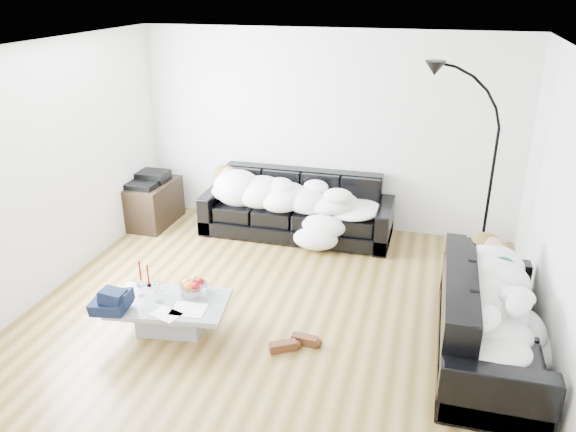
% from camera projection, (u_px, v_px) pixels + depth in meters
% --- Properties ---
extents(ground, '(5.00, 5.00, 0.00)m').
position_uv_depth(ground, '(281.00, 306.00, 5.84)').
color(ground, brown).
rests_on(ground, ground).
extents(wall_back, '(5.00, 0.02, 2.60)m').
position_uv_depth(wall_back, '(327.00, 132.00, 7.34)').
color(wall_back, silver).
rests_on(wall_back, ground).
extents(wall_left, '(0.02, 4.50, 2.60)m').
position_uv_depth(wall_left, '(53.00, 168.00, 5.94)').
color(wall_left, silver).
rests_on(wall_left, ground).
extents(wall_right, '(0.02, 4.50, 2.60)m').
position_uv_depth(wall_right, '(564.00, 216.00, 4.74)').
color(wall_right, silver).
rests_on(wall_right, ground).
extents(ceiling, '(5.00, 5.00, 0.00)m').
position_uv_depth(ceiling, '(279.00, 48.00, 4.83)').
color(ceiling, white).
rests_on(ceiling, ground).
extents(sofa_back, '(2.47, 0.86, 0.81)m').
position_uv_depth(sofa_back, '(297.00, 206.00, 7.34)').
color(sofa_back, black).
rests_on(sofa_back, ground).
extents(sofa_right, '(0.85, 1.99, 0.81)m').
position_uv_depth(sofa_right, '(491.00, 318.00, 4.92)').
color(sofa_right, black).
rests_on(sofa_right, ground).
extents(sleeper_back, '(2.09, 0.72, 0.42)m').
position_uv_depth(sleeper_back, '(296.00, 191.00, 7.21)').
color(sleeper_back, white).
rests_on(sleeper_back, sofa_back).
extents(sleeper_right, '(0.72, 1.71, 0.42)m').
position_uv_depth(sleeper_right, '(495.00, 295.00, 4.84)').
color(sleeper_right, white).
rests_on(sleeper_right, sofa_right).
extents(teal_cushion, '(0.42, 0.38, 0.20)m').
position_uv_depth(teal_cushion, '(485.00, 254.00, 5.36)').
color(teal_cushion, '#0A4247').
rests_on(teal_cushion, sofa_right).
extents(coffee_table, '(1.17, 0.78, 0.32)m').
position_uv_depth(coffee_table, '(171.00, 316.00, 5.40)').
color(coffee_table, '#939699').
rests_on(coffee_table, ground).
extents(fruit_bowl, '(0.31, 0.31, 0.17)m').
position_uv_depth(fruit_bowl, '(194.00, 286.00, 5.44)').
color(fruit_bowl, white).
rests_on(fruit_bowl, coffee_table).
extents(wine_glass_a, '(0.08, 0.08, 0.17)m').
position_uv_depth(wine_glass_a, '(158.00, 286.00, 5.43)').
color(wine_glass_a, white).
rests_on(wine_glass_a, coffee_table).
extents(wine_glass_b, '(0.09, 0.09, 0.17)m').
position_uv_depth(wine_glass_b, '(140.00, 288.00, 5.39)').
color(wine_glass_b, white).
rests_on(wine_glass_b, coffee_table).
extents(wine_glass_c, '(0.09, 0.09, 0.18)m').
position_uv_depth(wine_glass_c, '(159.00, 294.00, 5.29)').
color(wine_glass_c, white).
rests_on(wine_glass_c, coffee_table).
extents(candle_left, '(0.06, 0.06, 0.26)m').
position_uv_depth(candle_left, '(140.00, 273.00, 5.57)').
color(candle_left, maroon).
rests_on(candle_left, coffee_table).
extents(candle_right, '(0.05, 0.05, 0.23)m').
position_uv_depth(candle_right, '(148.00, 276.00, 5.55)').
color(candle_right, maroon).
rests_on(candle_right, coffee_table).
extents(newspaper_a, '(0.33, 0.27, 0.01)m').
position_uv_depth(newspaper_a, '(188.00, 309.00, 5.19)').
color(newspaper_a, silver).
rests_on(newspaper_a, coffee_table).
extents(newspaper_b, '(0.31, 0.26, 0.01)m').
position_uv_depth(newspaper_b, '(166.00, 314.00, 5.12)').
color(newspaper_b, silver).
rests_on(newspaper_b, coffee_table).
extents(navy_jacket, '(0.42, 0.37, 0.18)m').
position_uv_depth(navy_jacket, '(114.00, 293.00, 5.14)').
color(navy_jacket, black).
rests_on(navy_jacket, coffee_table).
extents(shoes, '(0.50, 0.43, 0.10)m').
position_uv_depth(shoes, '(293.00, 343.00, 5.17)').
color(shoes, '#472311').
rests_on(shoes, ground).
extents(av_cabinet, '(0.61, 0.87, 0.59)m').
position_uv_depth(av_cabinet, '(151.00, 203.00, 7.73)').
color(av_cabinet, black).
rests_on(av_cabinet, ground).
extents(stereo, '(0.44, 0.34, 0.13)m').
position_uv_depth(stereo, '(148.00, 178.00, 7.59)').
color(stereo, black).
rests_on(stereo, av_cabinet).
extents(floor_lamp, '(0.80, 0.44, 2.08)m').
position_uv_depth(floor_lamp, '(490.00, 187.00, 6.15)').
color(floor_lamp, black).
rests_on(floor_lamp, ground).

